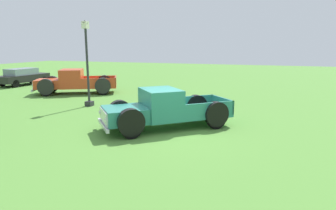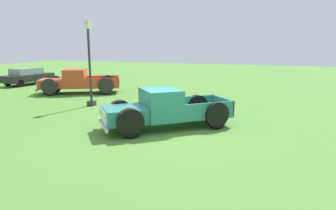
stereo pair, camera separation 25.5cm
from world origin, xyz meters
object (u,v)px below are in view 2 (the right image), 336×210
(pickup_truck_foreground, at_px, (159,110))
(pickup_truck_behind_left, at_px, (75,82))
(sedan_distant_b, at_px, (28,76))
(lamp_post_near, at_px, (90,62))

(pickup_truck_foreground, relative_size, pickup_truck_behind_left, 0.90)
(sedan_distant_b, height_order, lamp_post_near, lamp_post_near)
(pickup_truck_foreground, distance_m, lamp_post_near, 6.02)
(pickup_truck_behind_left, relative_size, sedan_distant_b, 1.33)
(sedan_distant_b, distance_m, lamp_post_near, 11.43)
(pickup_truck_behind_left, height_order, sedan_distant_b, pickup_truck_behind_left)
(lamp_post_near, bearing_deg, pickup_truck_behind_left, 48.28)
(pickup_truck_behind_left, height_order, lamp_post_near, lamp_post_near)
(sedan_distant_b, bearing_deg, pickup_truck_behind_left, -109.78)
(sedan_distant_b, xyz_separation_m, lamp_post_near, (-5.43, -9.93, 1.61))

